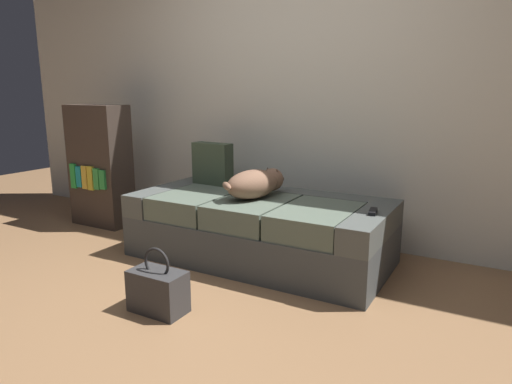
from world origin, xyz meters
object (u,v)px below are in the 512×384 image
couch (259,228)px  throw_pillow (212,164)px  tv_remote (373,211)px  dog_tan (256,183)px  bookshelf (100,166)px  handbag (158,290)px

couch → throw_pillow: throw_pillow is taller
throw_pillow → tv_remote: bearing=-10.8°
tv_remote → couch: bearing=168.2°
dog_tan → bookshelf: bookshelf is taller
dog_tan → tv_remote: 0.86m
couch → dog_tan: size_ratio=3.11×
tv_remote → throw_pillow: 1.44m
couch → tv_remote: size_ratio=12.39×
throw_pillow → bookshelf: 1.15m
couch → handbag: size_ratio=4.92×
tv_remote → handbag: bearing=-143.2°
couch → dog_tan: (-0.02, -0.01, 0.34)m
throw_pillow → handbag: throw_pillow is taller
couch → handbag: couch is taller
handbag → couch: bearing=84.7°
handbag → dog_tan: bearing=86.1°
couch → tv_remote: bearing=-2.1°
throw_pillow → handbag: bearing=-68.9°
dog_tan → throw_pillow: size_ratio=1.76×
handbag → bookshelf: size_ratio=0.34×
tv_remote → bookshelf: size_ratio=0.14×
tv_remote → dog_tan: bearing=168.9°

